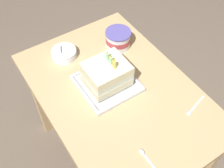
% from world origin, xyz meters
% --- Properties ---
extents(ground_plane, '(8.00, 8.00, 0.00)m').
position_xyz_m(ground_plane, '(0.00, 0.00, 0.00)').
color(ground_plane, '#6B5B4C').
extents(dining_table, '(1.05, 0.71, 0.75)m').
position_xyz_m(dining_table, '(0.00, 0.00, 0.63)').
color(dining_table, tan).
rests_on(dining_table, ground_plane).
extents(foil_tray, '(0.28, 0.28, 0.02)m').
position_xyz_m(foil_tray, '(-0.06, -0.02, 0.75)').
color(foil_tray, silver).
rests_on(foil_tray, dining_table).
extents(birthday_cake, '(0.17, 0.20, 0.18)m').
position_xyz_m(birthday_cake, '(-0.06, -0.02, 0.83)').
color(birthday_cake, beige).
rests_on(birthday_cake, foil_tray).
extents(bowl_stack, '(0.14, 0.14, 0.09)m').
position_xyz_m(bowl_stack, '(-0.36, -0.11, 0.77)').
color(bowl_stack, white).
rests_on(bowl_stack, dining_table).
extents(ice_cream_tub, '(0.14, 0.14, 0.10)m').
position_xyz_m(ice_cream_tub, '(-0.27, 0.19, 0.80)').
color(ice_cream_tub, white).
rests_on(ice_cream_tub, dining_table).
extents(serving_spoon_near_tray, '(0.06, 0.15, 0.01)m').
position_xyz_m(serving_spoon_near_tray, '(0.29, 0.23, 0.75)').
color(serving_spoon_near_tray, silver).
rests_on(serving_spoon_near_tray, dining_table).
extents(serving_spoon_by_bowls, '(0.16, 0.02, 0.01)m').
position_xyz_m(serving_spoon_by_bowls, '(0.36, -0.10, 0.75)').
color(serving_spoon_by_bowls, silver).
rests_on(serving_spoon_by_bowls, dining_table).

